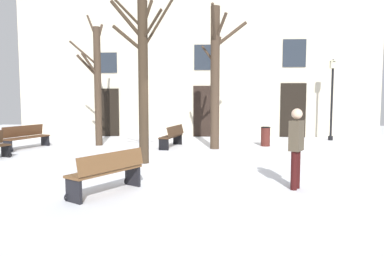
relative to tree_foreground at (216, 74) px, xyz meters
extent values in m
plane|color=white|center=(-0.84, -2.99, -2.88)|extent=(29.40, 29.40, 0.00)
cube|color=beige|center=(-0.84, 4.48, 1.01)|extent=(18.37, 0.40, 7.78)
cube|color=black|center=(-5.46, 4.26, -1.65)|extent=(1.21, 0.08, 2.45)
cube|color=#262D38|center=(-5.46, 4.26, 0.88)|extent=(1.09, 0.06, 1.02)
cube|color=black|center=(-0.55, 4.26, -1.59)|extent=(0.93, 0.08, 2.59)
cube|color=#262D38|center=(-0.55, 4.26, 1.13)|extent=(0.84, 0.06, 1.25)
cube|color=black|center=(4.01, 4.26, -1.52)|extent=(1.27, 0.08, 2.71)
cube|color=#262D38|center=(4.01, 4.26, 1.31)|extent=(1.14, 0.06, 1.36)
cylinder|color=#423326|center=(-0.02, 0.00, -0.18)|extent=(0.35, 0.35, 5.41)
cylinder|color=#423326|center=(0.57, 0.13, 1.50)|extent=(1.28, 0.40, 1.03)
cylinder|color=#423326|center=(0.09, 0.54, 1.00)|extent=(0.35, 1.19, 1.19)
cylinder|color=#423326|center=(0.17, -0.24, 1.70)|extent=(0.53, 0.63, 1.01)
cylinder|color=#423326|center=(-0.27, 0.32, 0.76)|extent=(0.61, 0.76, 0.82)
cylinder|color=#423326|center=(-0.09, -0.60, 1.73)|extent=(0.24, 1.28, 1.25)
cylinder|color=#423326|center=(-4.82, 0.78, -0.46)|extent=(0.28, 0.28, 4.85)
cylinder|color=#423326|center=(-4.82, 1.15, 1.73)|extent=(0.11, 0.84, 0.99)
cylinder|color=#423326|center=(-5.02, 0.47, 0.42)|extent=(0.53, 0.74, 0.91)
cylinder|color=#423326|center=(-5.10, 1.06, 2.00)|extent=(0.66, 0.68, 1.14)
cylinder|color=#423326|center=(-5.37, 0.76, 0.91)|extent=(1.16, 0.12, 1.02)
cylinder|color=#423326|center=(-5.17, 0.61, 0.38)|extent=(0.82, 0.46, 0.92)
cylinder|color=#382B1E|center=(-2.22, -3.07, -0.48)|extent=(0.29, 0.29, 4.80)
cylinder|color=#382B1E|center=(-1.90, -3.41, 1.14)|extent=(0.74, 0.76, 0.77)
cylinder|color=#382B1E|center=(-2.71, -2.94, 1.40)|extent=(1.09, 0.39, 1.23)
cylinder|color=#382B1E|center=(-2.13, -2.81, 1.60)|extent=(0.31, 0.63, 0.97)
cylinder|color=#382B1E|center=(-2.72, -2.70, 1.64)|extent=(1.08, 0.84, 1.08)
cylinder|color=#382B1E|center=(-1.73, -3.09, 1.30)|extent=(1.05, 0.11, 1.61)
cylinder|color=#382B1E|center=(-2.35, -2.56, 1.13)|extent=(0.38, 1.13, 1.47)
cylinder|color=#382B1E|center=(-2.66, -3.06, 0.83)|extent=(0.94, 0.12, 0.81)
cylinder|color=black|center=(5.46, 2.95, -1.22)|extent=(0.10, 0.10, 3.33)
cylinder|color=black|center=(5.46, 2.95, -2.78)|extent=(0.22, 0.22, 0.20)
cube|color=beige|center=(5.46, 2.95, 0.63)|extent=(0.24, 0.24, 0.36)
cone|color=black|center=(5.46, 2.95, 0.81)|extent=(0.30, 0.30, 0.14)
cylinder|color=#4C1E19|center=(2.08, 0.84, -2.50)|extent=(0.37, 0.37, 0.76)
torus|color=black|center=(2.08, 0.84, -2.11)|extent=(0.40, 0.40, 0.04)
cube|color=brown|center=(-2.41, -6.44, -2.41)|extent=(1.29, 1.66, 0.05)
cube|color=brown|center=(-2.23, -6.55, -2.19)|extent=(0.99, 1.47, 0.36)
cube|color=black|center=(-1.99, -5.78, -2.64)|extent=(0.39, 0.28, 0.47)
torus|color=black|center=(-2.14, -5.69, -2.80)|extent=(0.12, 0.16, 0.17)
cube|color=black|center=(-2.82, -7.10, -2.64)|extent=(0.39, 0.28, 0.47)
torus|color=black|center=(-2.98, -7.00, -2.80)|extent=(0.12, 0.16, 0.17)
cube|color=#3D2819|center=(-1.76, 0.34, -2.43)|extent=(0.82, 1.88, 0.05)
cube|color=#3D2819|center=(-1.57, 0.30, -2.20)|extent=(0.54, 1.82, 0.38)
cube|color=black|center=(-1.57, 1.18, -2.66)|extent=(0.38, 0.14, 0.45)
torus|color=black|center=(-1.72, 1.21, -2.80)|extent=(0.07, 0.17, 0.17)
cube|color=black|center=(-1.95, -0.49, -2.66)|extent=(0.38, 0.14, 0.45)
torus|color=black|center=(-2.11, -0.46, -2.80)|extent=(0.07, 0.17, 0.17)
cube|color=black|center=(-7.02, -2.23, -2.67)|extent=(0.39, 0.20, 0.42)
torus|color=black|center=(-6.86, -2.29, -2.80)|extent=(0.09, 0.17, 0.17)
cube|color=#51331E|center=(-7.32, -0.27, -2.45)|extent=(1.07, 1.93, 0.05)
cube|color=#51331E|center=(-7.51, -0.20, -2.20)|extent=(0.74, 1.81, 0.42)
cube|color=black|center=(-7.62, -1.10, -2.66)|extent=(0.40, 0.20, 0.44)
torus|color=black|center=(-7.46, -1.16, -2.80)|extent=(0.09, 0.17, 0.17)
cube|color=black|center=(-7.01, 0.57, -2.66)|extent=(0.40, 0.20, 0.44)
torus|color=black|center=(-6.85, 0.51, -2.80)|extent=(0.09, 0.17, 0.17)
cylinder|color=#350F0F|center=(1.54, -5.99, -2.46)|extent=(0.14, 0.14, 0.84)
cylinder|color=#350F0F|center=(1.63, -5.84, -2.46)|extent=(0.14, 0.14, 0.84)
cube|color=#4C4233|center=(1.58, -5.92, -1.72)|extent=(0.39, 0.44, 0.64)
sphere|color=beige|center=(1.58, -5.92, -1.25)|extent=(0.23, 0.23, 0.23)
camera|label=1|loc=(-0.33, -13.33, -0.92)|focal=32.28mm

